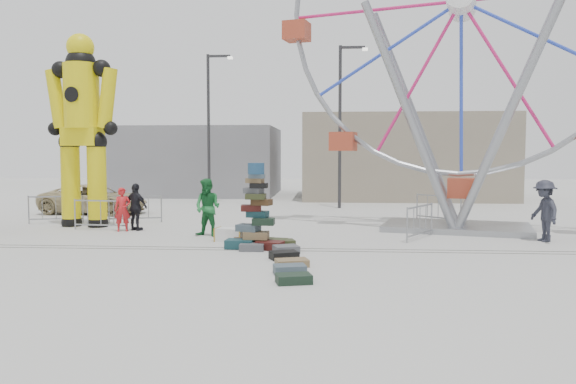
# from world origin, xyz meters

# --- Properties ---
(ground) EXTENTS (90.00, 90.00, 0.00)m
(ground) POSITION_xyz_m (0.00, 0.00, 0.00)
(ground) COLOR #9E9E99
(ground) RESTS_ON ground
(track_line_near) EXTENTS (40.00, 0.04, 0.01)m
(track_line_near) POSITION_xyz_m (0.00, 0.60, 0.00)
(track_line_near) COLOR #47443F
(track_line_near) RESTS_ON ground
(track_line_far) EXTENTS (40.00, 0.04, 0.01)m
(track_line_far) POSITION_xyz_m (0.00, 1.00, 0.00)
(track_line_far) COLOR #47443F
(track_line_far) RESTS_ON ground
(building_right) EXTENTS (12.00, 8.00, 5.00)m
(building_right) POSITION_xyz_m (7.00, 20.00, 2.50)
(building_right) COLOR gray
(building_right) RESTS_ON ground
(building_left) EXTENTS (10.00, 8.00, 4.40)m
(building_left) POSITION_xyz_m (-6.00, 22.00, 2.20)
(building_left) COLOR gray
(building_left) RESTS_ON ground
(lamp_post_right) EXTENTS (1.41, 0.25, 8.00)m
(lamp_post_right) POSITION_xyz_m (3.09, 13.00, 4.48)
(lamp_post_right) COLOR #2D2D30
(lamp_post_right) RESTS_ON ground
(lamp_post_left) EXTENTS (1.41, 0.25, 8.00)m
(lamp_post_left) POSITION_xyz_m (-3.91, 15.00, 4.48)
(lamp_post_left) COLOR #2D2D30
(lamp_post_left) RESTS_ON ground
(suitcase_tower) EXTENTS (1.80, 1.53, 2.47)m
(suitcase_tower) POSITION_xyz_m (0.34, 1.06, 0.69)
(suitcase_tower) COLOR #173E46
(suitcase_tower) RESTS_ON ground
(crash_test_dummy) EXTENTS (2.93, 1.28, 7.34)m
(crash_test_dummy) POSITION_xyz_m (-6.67, 5.30, 3.87)
(crash_test_dummy) COLOR black
(crash_test_dummy) RESTS_ON ground
(ferris_wheel) EXTENTS (11.89, 4.19, 14.21)m
(ferris_wheel) POSITION_xyz_m (7.01, 5.33, 7.00)
(ferris_wheel) COLOR gray
(ferris_wheel) RESTS_ON ground
(steamer_trunk) EXTENTS (0.97, 0.69, 0.41)m
(steamer_trunk) POSITION_xyz_m (-0.63, 2.19, 0.20)
(steamer_trunk) COLOR silver
(steamer_trunk) RESTS_ON ground
(row_case_0) EXTENTS (0.87, 0.68, 0.23)m
(row_case_0) POSITION_xyz_m (1.07, 1.10, 0.12)
(row_case_0) COLOR #31381C
(row_case_0) RESTS_ON ground
(row_case_1) EXTENTS (0.81, 0.75, 0.21)m
(row_case_1) POSITION_xyz_m (1.27, 0.27, 0.10)
(row_case_1) COLOR #515358
(row_case_1) RESTS_ON ground
(row_case_2) EXTENTS (0.84, 0.72, 0.21)m
(row_case_2) POSITION_xyz_m (1.27, -0.62, 0.10)
(row_case_2) COLOR black
(row_case_2) RESTS_ON ground
(row_case_3) EXTENTS (0.89, 0.70, 0.18)m
(row_case_3) POSITION_xyz_m (1.54, -1.55, 0.09)
(row_case_3) COLOR olive
(row_case_3) RESTS_ON ground
(row_case_4) EXTENTS (0.81, 0.63, 0.21)m
(row_case_4) POSITION_xyz_m (1.54, -2.40, 0.11)
(row_case_4) COLOR #41525D
(row_case_4) RESTS_ON ground
(row_case_5) EXTENTS (0.84, 0.65, 0.20)m
(row_case_5) POSITION_xyz_m (1.69, -3.30, 0.10)
(row_case_5) COLOR black
(row_case_5) RESTS_ON ground
(barricade_dummy_a) EXTENTS (1.96, 0.60, 1.10)m
(barricade_dummy_a) POSITION_xyz_m (-8.17, 6.11, 0.55)
(barricade_dummy_a) COLOR gray
(barricade_dummy_a) RESTS_ON ground
(barricade_dummy_b) EXTENTS (2.00, 0.30, 1.10)m
(barricade_dummy_b) POSITION_xyz_m (-5.68, 4.41, 0.55)
(barricade_dummy_b) COLOR gray
(barricade_dummy_b) RESTS_ON ground
(barricade_dummy_c) EXTENTS (1.94, 0.68, 1.10)m
(barricade_dummy_c) POSITION_xyz_m (-5.15, 6.53, 0.55)
(barricade_dummy_c) COLOR gray
(barricade_dummy_c) RESTS_ON ground
(barricade_wheel_front) EXTENTS (1.13, 1.76, 1.10)m
(barricade_wheel_front) POSITION_xyz_m (5.35, 3.08, 0.55)
(barricade_wheel_front) COLOR gray
(barricade_wheel_front) RESTS_ON ground
(barricade_wheel_back) EXTENTS (1.51, 1.46, 1.10)m
(barricade_wheel_back) POSITION_xyz_m (6.80, 7.58, 0.55)
(barricade_wheel_back) COLOR gray
(barricade_wheel_back) RESTS_ON ground
(pedestrian_red) EXTENTS (0.66, 0.55, 1.54)m
(pedestrian_red) POSITION_xyz_m (-4.77, 4.13, 0.77)
(pedestrian_red) COLOR red
(pedestrian_red) RESTS_ON ground
(pedestrian_green) EXTENTS (1.12, 1.00, 1.91)m
(pedestrian_green) POSITION_xyz_m (-1.54, 3.18, 0.95)
(pedestrian_green) COLOR #19672E
(pedestrian_green) RESTS_ON ground
(pedestrian_black) EXTENTS (1.06, 0.78, 1.67)m
(pedestrian_black) POSITION_xyz_m (-4.37, 4.37, 0.84)
(pedestrian_black) COLOR black
(pedestrian_black) RESTS_ON ground
(pedestrian_grey) EXTENTS (0.94, 1.35, 1.92)m
(pedestrian_grey) POSITION_xyz_m (9.11, 2.84, 0.96)
(pedestrian_grey) COLOR #262833
(pedestrian_grey) RESTS_ON ground
(parked_suv) EXTENTS (4.94, 2.66, 1.32)m
(parked_suv) POSITION_xyz_m (-8.17, 9.69, 0.66)
(parked_suv) COLOR tan
(parked_suv) RESTS_ON ground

